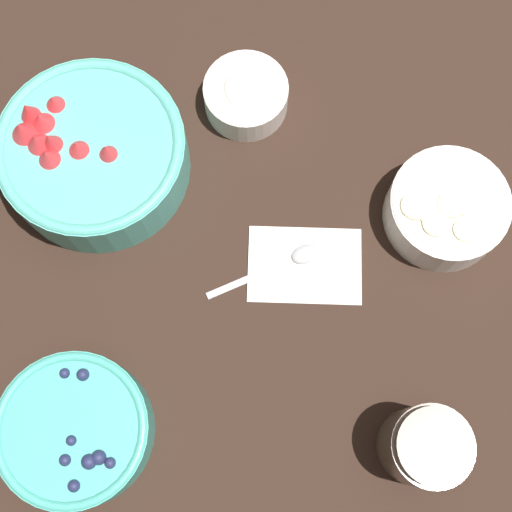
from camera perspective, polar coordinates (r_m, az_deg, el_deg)
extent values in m
plane|color=black|center=(0.82, -2.06, -0.61)|extent=(4.00, 4.00, 0.00)
cylinder|color=#56B7A8|center=(0.85, -12.73, 7.78)|extent=(0.21, 0.21, 0.07)
torus|color=#56B7A8|center=(0.82, -13.19, 8.59)|extent=(0.21, 0.21, 0.01)
cylinder|color=red|center=(0.83, -13.03, 8.31)|extent=(0.17, 0.17, 0.02)
cone|color=red|center=(0.83, -16.77, 10.33)|extent=(0.04, 0.04, 0.02)
cone|color=red|center=(0.81, -16.32, 7.64)|extent=(0.04, 0.04, 0.02)
cone|color=red|center=(0.82, -17.09, 8.76)|extent=(0.04, 0.04, 0.02)
cone|color=red|center=(0.84, -15.84, 11.78)|extent=(0.03, 0.03, 0.02)
cone|color=red|center=(0.83, -18.20, 9.54)|extent=(0.04, 0.04, 0.03)
cone|color=red|center=(0.82, -16.09, 8.84)|extent=(0.03, 0.03, 0.03)
cone|color=red|center=(0.80, -11.83, 8.21)|extent=(0.03, 0.03, 0.02)
cone|color=red|center=(0.84, -17.75, 10.96)|extent=(0.03, 0.03, 0.03)
cone|color=red|center=(0.81, -14.08, 8.40)|extent=(0.04, 0.04, 0.02)
cylinder|color=#47AD9E|center=(0.79, -14.22, -13.36)|extent=(0.16, 0.16, 0.05)
torus|color=#47AD9E|center=(0.77, -14.63, -13.29)|extent=(0.16, 0.16, 0.01)
cylinder|color=#23284C|center=(0.78, -14.48, -13.32)|extent=(0.13, 0.13, 0.02)
sphere|color=#23284C|center=(0.77, -15.03, -15.49)|extent=(0.01, 0.01, 0.01)
sphere|color=#23284C|center=(0.76, -14.36, -17.39)|extent=(0.01, 0.01, 0.01)
sphere|color=#23284C|center=(0.77, -13.68, -9.21)|extent=(0.01, 0.01, 0.01)
sphere|color=#23284C|center=(0.76, -13.21, -15.73)|extent=(0.02, 0.02, 0.02)
sphere|color=#23284C|center=(0.76, -11.59, -15.91)|extent=(0.01, 0.01, 0.01)
sphere|color=#23284C|center=(0.76, -14.56, -14.10)|extent=(0.01, 0.01, 0.01)
sphere|color=#23284C|center=(0.77, -15.06, -9.05)|extent=(0.01, 0.01, 0.01)
sphere|color=#23284C|center=(0.76, -12.46, -15.47)|extent=(0.02, 0.02, 0.02)
cylinder|color=white|center=(0.84, 14.92, 3.61)|extent=(0.13, 0.13, 0.05)
torus|color=white|center=(0.82, 15.34, 4.15)|extent=(0.13, 0.13, 0.01)
cylinder|color=beige|center=(0.82, 15.20, 3.97)|extent=(0.11, 0.11, 0.02)
cylinder|color=beige|center=(0.80, 14.18, 2.53)|extent=(0.03, 0.03, 0.01)
cylinder|color=beige|center=(0.81, 15.32, 3.93)|extent=(0.03, 0.03, 0.01)
cylinder|color=beige|center=(0.80, 12.61, 3.90)|extent=(0.03, 0.03, 0.01)
cylinder|color=beige|center=(0.82, 17.03, 3.32)|extent=(0.03, 0.03, 0.00)
cylinder|color=beige|center=(0.80, 13.75, 3.62)|extent=(0.03, 0.03, 0.01)
cylinder|color=beige|center=(0.81, 16.38, 2.00)|extent=(0.03, 0.03, 0.01)
cylinder|color=white|center=(0.87, -0.81, 12.65)|extent=(0.10, 0.10, 0.04)
torus|color=white|center=(0.86, -0.83, 13.23)|extent=(0.10, 0.10, 0.01)
cylinder|color=white|center=(0.86, -0.82, 13.04)|extent=(0.08, 0.08, 0.01)
ellipsoid|color=white|center=(0.86, -0.83, 13.23)|extent=(0.05, 0.05, 0.02)
cylinder|color=brown|center=(0.77, 13.24, -14.60)|extent=(0.08, 0.08, 0.09)
cylinder|color=#472819|center=(0.77, 13.13, -14.61)|extent=(0.07, 0.07, 0.07)
cylinder|color=brown|center=(0.72, 14.14, -14.54)|extent=(0.08, 0.08, 0.01)
cube|color=silver|center=(0.82, 3.92, -0.72)|extent=(0.14, 0.11, 0.01)
cube|color=#B2B2B7|center=(0.81, -0.36, -1.72)|extent=(0.10, 0.07, 0.01)
ellipsoid|color=#B2B2B7|center=(0.82, 3.94, 0.15)|extent=(0.04, 0.04, 0.01)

